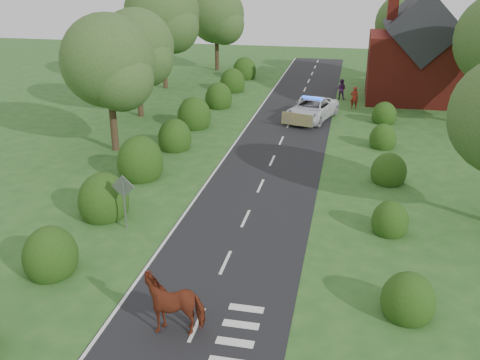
% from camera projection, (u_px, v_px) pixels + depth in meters
% --- Properties ---
extents(ground, '(120.00, 120.00, 0.00)m').
position_uv_depth(ground, '(225.00, 263.00, 20.99)').
color(ground, '#285620').
extents(road, '(6.00, 70.00, 0.02)m').
position_uv_depth(road, '(279.00, 145.00, 34.59)').
color(road, black).
rests_on(road, ground).
extents(road_markings, '(4.96, 70.00, 0.01)m').
position_uv_depth(road_markings, '(249.00, 154.00, 33.01)').
color(road_markings, white).
rests_on(road_markings, road).
extents(hedgerow_left, '(2.75, 50.41, 3.00)m').
position_uv_depth(hedgerow_left, '(166.00, 143.00, 32.57)').
color(hedgerow_left, '#183C0D').
rests_on(hedgerow_left, ground).
extents(hedgerow_right, '(2.10, 45.78, 2.10)m').
position_uv_depth(hedgerow_right, '(387.00, 165.00, 29.68)').
color(hedgerow_right, '#183C0D').
rests_on(hedgerow_right, ground).
extents(tree_left_a, '(5.74, 5.60, 8.38)m').
position_uv_depth(tree_left_a, '(111.00, 65.00, 31.62)').
color(tree_left_a, '#332316').
rests_on(tree_left_a, ground).
extents(tree_left_b, '(5.74, 5.60, 8.07)m').
position_uv_depth(tree_left_b, '(139.00, 50.00, 39.27)').
color(tree_left_b, '#332316').
rests_on(tree_left_b, ground).
extents(tree_left_c, '(6.97, 6.80, 10.22)m').
position_uv_depth(tree_left_c, '(165.00, 17.00, 48.03)').
color(tree_left_c, '#332316').
rests_on(tree_left_c, ground).
extents(tree_left_d, '(6.15, 6.00, 8.89)m').
position_uv_depth(tree_left_d, '(218.00, 17.00, 56.98)').
color(tree_left_d, '#332316').
rests_on(tree_left_d, ground).
extents(tree_right_c, '(6.15, 6.00, 8.58)m').
position_uv_depth(tree_right_c, '(409.00, 26.00, 51.52)').
color(tree_right_c, '#332316').
rests_on(tree_right_c, ground).
extents(road_sign, '(1.06, 0.08, 2.53)m').
position_uv_depth(road_sign, '(124.00, 194.00, 23.15)').
color(road_sign, gray).
rests_on(road_sign, ground).
extents(house, '(8.00, 7.40, 9.17)m').
position_uv_depth(house, '(417.00, 55.00, 44.94)').
color(house, maroon).
rests_on(house, ground).
extents(cow, '(2.53, 1.73, 1.63)m').
position_uv_depth(cow, '(175.00, 304.00, 17.04)').
color(cow, maroon).
rests_on(cow, ground).
extents(police_van, '(4.11, 6.24, 1.74)m').
position_uv_depth(police_van, '(312.00, 109.00, 40.05)').
color(police_van, silver).
rests_on(police_van, ground).
extents(pedestrian_red, '(0.66, 0.46, 1.77)m').
position_uv_depth(pedestrian_red, '(354.00, 98.00, 43.22)').
color(pedestrian_red, maroon).
rests_on(pedestrian_red, ground).
extents(pedestrian_purple, '(0.95, 0.79, 1.75)m').
position_uv_depth(pedestrian_purple, '(341.00, 89.00, 46.17)').
color(pedestrian_purple, '#53215E').
rests_on(pedestrian_purple, ground).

